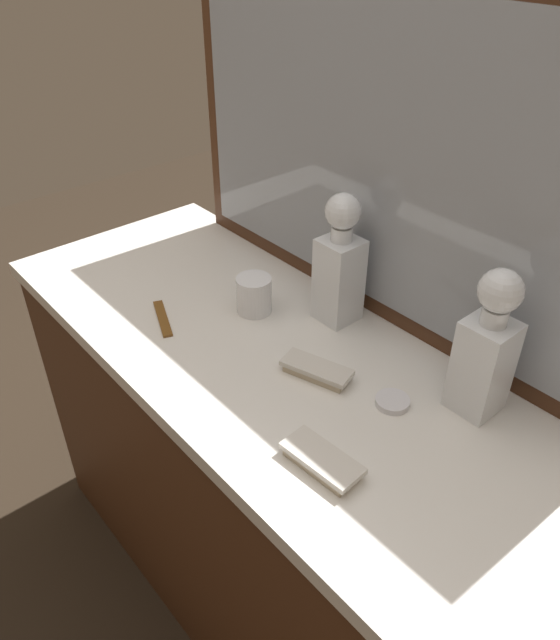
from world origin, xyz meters
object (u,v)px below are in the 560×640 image
Objects in this scene: silver_brush_rear at (322,461)px; silver_brush_front at (317,370)px; crystal_tumbler_rear at (254,296)px; crystal_decanter_far_right at (485,356)px; porcelain_dish at (392,402)px; tortoiseshell_comb at (163,318)px; crystal_decanter_rear at (339,271)px.

silver_brush_front is at bearing 138.69° from silver_brush_rear.
silver_brush_rear is at bearing -25.27° from crystal_tumbler_rear.
crystal_decanter_far_right reaches higher than porcelain_dish.
crystal_tumbler_rear reaches higher than silver_brush_front.
silver_brush_front reaches higher than tortoiseshell_comb.
silver_brush_rear reaches higher than porcelain_dish.
crystal_decanter_far_right is at bearing 76.25° from silver_brush_rear.
crystal_tumbler_rear is at bearing -138.60° from crystal_decanter_rear.
crystal_decanter_far_right is at bearing 12.17° from crystal_tumbler_rear.
crystal_decanter_far_right is 0.98× the size of crystal_decanter_rear.
silver_brush_rear is (-0.07, -0.30, -0.10)m from crystal_decanter_far_right.
crystal_decanter_rear is 0.23m from silver_brush_front.
crystal_decanter_rear is 1.96× the size of silver_brush_front.
tortoiseshell_comb is at bearing -120.42° from crystal_tumbler_rear.
tortoiseshell_comb is (-0.59, -0.28, -0.11)m from crystal_decanter_far_right.
crystal_decanter_far_right is 3.41× the size of crystal_tumbler_rear.
crystal_decanter_rear is at bearing 131.82° from silver_brush_rear.
crystal_tumbler_rear is (-0.49, -0.11, -0.07)m from crystal_decanter_far_right.
porcelain_dish is (0.39, -0.00, -0.03)m from crystal_tumbler_rear.
silver_brush_rear is 0.52m from tortoiseshell_comb.
crystal_decanter_rear is 3.47× the size of crystal_tumbler_rear.
porcelain_dish is at bearing 96.37° from silver_brush_rear.
crystal_tumbler_rear is at bearing 168.82° from silver_brush_front.
silver_brush_front is at bearing -147.35° from crystal_decanter_far_right.
crystal_decanter_far_right is 2.09× the size of tortoiseshell_comb.
crystal_decanter_rear is 0.39m from tortoiseshell_comb.
crystal_tumbler_rear reaches higher than porcelain_dish.
silver_brush_front is at bearing -55.74° from crystal_decanter_rear.
silver_brush_rear is 1.05× the size of tortoiseshell_comb.
silver_brush_rear is at bearing -2.78° from tortoiseshell_comb.
porcelain_dish is 0.47× the size of tortoiseshell_comb.
tortoiseshell_comb is at bearing -160.70° from silver_brush_front.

